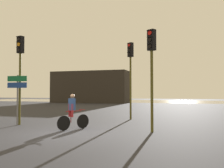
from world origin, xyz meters
TOP-DOWN VIEW (x-y plane):
  - ground_plane at (0.00, 0.00)m, footprint 120.00×120.00m
  - water_strip at (0.00, 39.27)m, footprint 80.00×16.00m
  - distant_building at (-11.00, 29.27)m, footprint 12.86×4.00m
  - traffic_light_near_left at (-3.59, 1.81)m, footprint 0.35×0.37m
  - traffic_light_near_right at (3.41, 1.44)m, footprint 0.40×0.42m
  - traffic_light_center at (1.37, 6.13)m, footprint 0.40×0.42m
  - direction_sign_post at (-3.60, 1.63)m, footprint 1.10×0.17m
  - cyclist at (-0.16, 1.11)m, footprint 0.88×1.51m

SIDE VIEW (x-z plane):
  - ground_plane at x=0.00m, z-range 0.00..0.00m
  - water_strip at x=0.00m, z-range 0.00..0.01m
  - cyclist at x=-0.16m, z-range 0.01..1.63m
  - direction_sign_post at x=-3.60m, z-range 0.49..3.09m
  - distant_building at x=-11.00m, z-range 0.00..5.20m
  - traffic_light_near_right at x=3.41m, z-range 0.86..5.26m
  - traffic_light_near_left at x=-3.59m, z-range 0.90..5.57m
  - traffic_light_center at x=1.37m, z-range 0.92..5.77m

